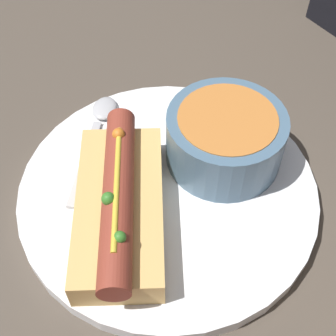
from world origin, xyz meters
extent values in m
plane|color=#4C4238|center=(0.00, 0.00, 0.00)|extent=(4.00, 4.00, 0.00)
cylinder|color=white|center=(0.00, 0.00, 0.01)|extent=(0.29, 0.29, 0.02)
cube|color=#DBAD60|center=(0.01, -0.06, 0.03)|extent=(0.18, 0.15, 0.03)
cylinder|color=brown|center=(0.01, -0.06, 0.05)|extent=(0.17, 0.12, 0.03)
sphere|color=orange|center=(-0.04, -0.03, 0.07)|extent=(0.01, 0.01, 0.01)
sphere|color=#387A28|center=(0.05, -0.08, 0.07)|extent=(0.01, 0.01, 0.01)
sphere|color=#387A28|center=(0.01, -0.07, 0.07)|extent=(0.01, 0.01, 0.01)
cylinder|color=gold|center=(0.01, -0.06, 0.07)|extent=(0.11, 0.07, 0.01)
cylinder|color=slate|center=(0.00, 0.07, 0.04)|extent=(0.11, 0.11, 0.06)
cylinder|color=#C67533|center=(0.00, 0.07, 0.06)|extent=(0.09, 0.09, 0.02)
cube|color=#B7B7BC|center=(-0.07, -0.05, 0.02)|extent=(0.09, 0.08, 0.00)
ellipsoid|color=#B7B7BC|center=(-0.12, 0.00, 0.02)|extent=(0.04, 0.04, 0.01)
camera|label=1|loc=(0.22, -0.15, 0.38)|focal=50.00mm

